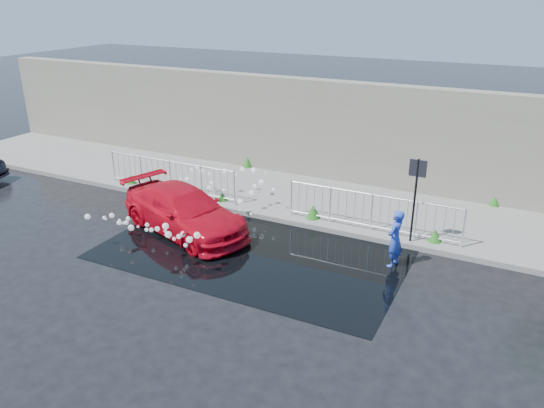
% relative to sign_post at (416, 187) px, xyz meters
% --- Properties ---
extents(ground, '(90.00, 90.00, 0.00)m').
position_rel_sign_post_xyz_m(ground, '(-4.20, -3.10, -1.72)').
color(ground, black).
rests_on(ground, ground).
extents(pavement, '(30.00, 4.00, 0.15)m').
position_rel_sign_post_xyz_m(pavement, '(-4.20, 1.90, -1.65)').
color(pavement, slate).
rests_on(pavement, ground).
extents(curb, '(30.00, 0.25, 0.16)m').
position_rel_sign_post_xyz_m(curb, '(-4.20, -0.10, -1.64)').
color(curb, slate).
rests_on(curb, ground).
extents(retaining_wall, '(30.00, 0.60, 3.50)m').
position_rel_sign_post_xyz_m(retaining_wall, '(-4.20, 4.10, 0.18)').
color(retaining_wall, '#6C685B').
rests_on(retaining_wall, pavement).
extents(puddle, '(8.00, 5.00, 0.01)m').
position_rel_sign_post_xyz_m(puddle, '(-3.70, -2.10, -1.72)').
color(puddle, black).
rests_on(puddle, ground).
extents(sign_post, '(0.45, 0.06, 2.50)m').
position_rel_sign_post_xyz_m(sign_post, '(0.00, 0.00, 0.00)').
color(sign_post, black).
rests_on(sign_post, ground).
extents(railing_left, '(5.05, 0.05, 1.10)m').
position_rel_sign_post_xyz_m(railing_left, '(-8.20, 0.25, -0.99)').
color(railing_left, silver).
rests_on(railing_left, pavement).
extents(railing_right, '(5.05, 0.05, 1.10)m').
position_rel_sign_post_xyz_m(railing_right, '(-1.20, 0.25, -0.99)').
color(railing_right, silver).
rests_on(railing_right, pavement).
extents(weeds, '(12.17, 3.93, 0.42)m').
position_rel_sign_post_xyz_m(weeds, '(-4.27, 1.45, -1.39)').
color(weeds, '#1D4F15').
rests_on(weeds, pavement).
extents(water_spray, '(3.63, 5.65, 1.02)m').
position_rel_sign_post_xyz_m(water_spray, '(-6.10, -1.49, -1.00)').
color(water_spray, white).
rests_on(water_spray, ground).
extents(red_car, '(4.76, 3.11, 1.28)m').
position_rel_sign_post_xyz_m(red_car, '(-6.09, -1.95, -1.08)').
color(red_car, red).
rests_on(red_car, ground).
extents(person, '(0.45, 0.60, 1.51)m').
position_rel_sign_post_xyz_m(person, '(-0.14, -1.30, -0.97)').
color(person, blue).
rests_on(person, ground).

